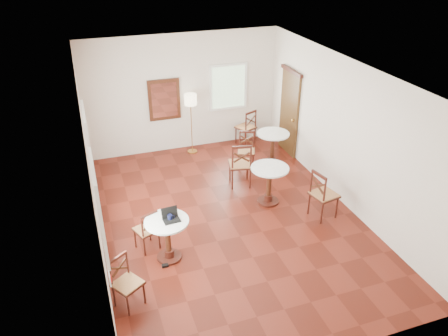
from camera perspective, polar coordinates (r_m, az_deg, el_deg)
The scene contains 17 objects.
ground at distance 8.93m, azimuth 0.63°, elevation -6.52°, with size 7.00×7.00×0.00m, color #59190F.
room_shell at distance 8.21m, azimuth -0.34°, elevation 5.31°, with size 5.02×7.02×3.01m.
cafe_table_near at distance 7.71m, azimuth -7.35°, elevation -8.67°, with size 0.76×0.76×0.81m.
cafe_table_mid at distance 9.20m, azimuth 5.90°, elevation -1.69°, with size 0.79×0.79×0.84m.
cafe_table_back at distance 10.77m, azimuth 6.34°, elevation 3.00°, with size 0.79×0.79×0.83m.
chair_near_a at distance 8.03m, azimuth -10.01°, elevation -7.92°, with size 0.50×0.50×0.84m.
chair_near_b at distance 7.02m, azimuth -12.58°, elevation -14.36°, with size 0.55×0.55×0.87m.
chair_mid_a at distance 9.78m, azimuth 2.14°, elevation 0.48°, with size 0.58×0.58×1.07m.
chair_mid_b at distance 8.92m, azimuth 12.78°, elevation -3.39°, with size 0.56×0.56×1.04m.
chair_back_a at distance 11.80m, azimuth 2.93°, elevation 5.34°, with size 0.59×0.59×0.97m.
chair_back_b at distance 10.61m, azimuth 2.94°, elevation 2.31°, with size 0.54×0.54×0.89m.
floor_lamp at distance 11.02m, azimuth -4.37°, elevation 8.36°, with size 0.31×0.31×1.58m.
laptop at distance 7.52m, azimuth -6.95°, elevation -6.33°, with size 0.30×0.26×0.20m.
mouse at distance 7.58m, azimuth -7.09°, elevation -6.33°, with size 0.11×0.07×0.04m, color black.
navy_mug at distance 7.51m, azimuth -7.02°, elevation -6.40°, with size 0.12×0.08×0.10m.
water_glass at distance 7.65m, azimuth -8.07°, elevation -5.74°, with size 0.06×0.06×0.10m, color white.
power_adapter at distance 7.83m, azimuth -7.68°, elevation -12.48°, with size 0.11×0.07×0.05m, color black.
Camera 1 is at (-2.45, -6.88, 5.14)m, focal length 35.11 mm.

